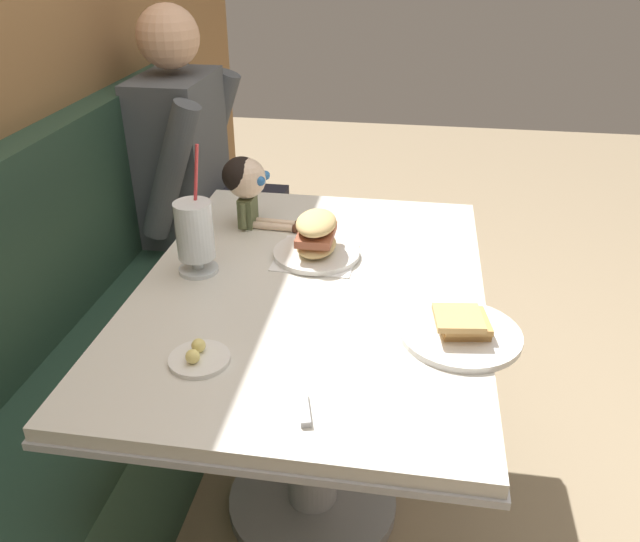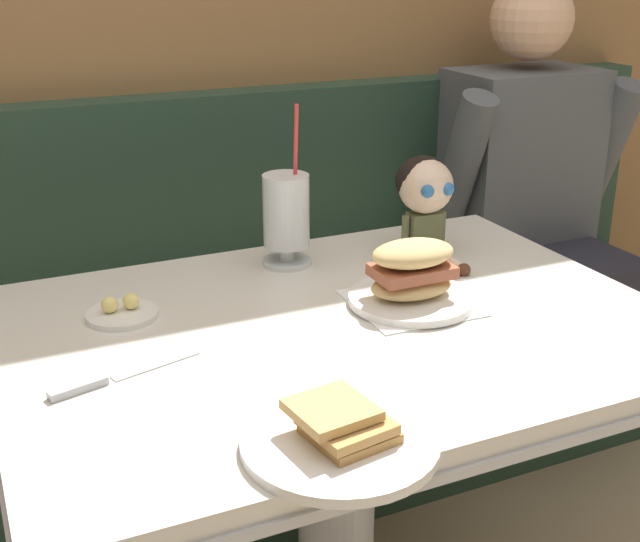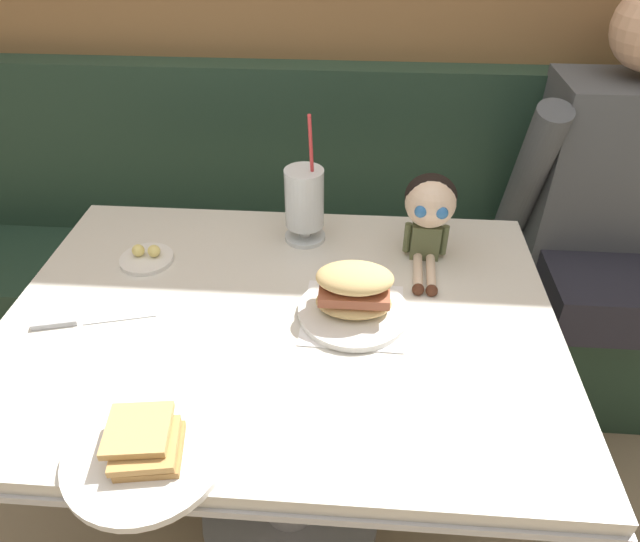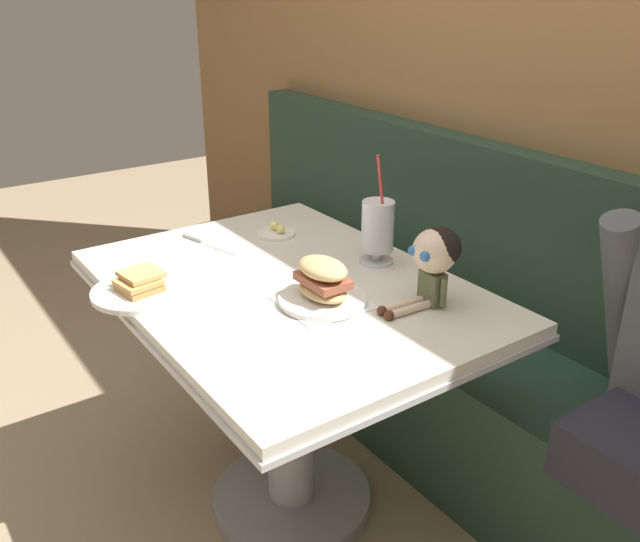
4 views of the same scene
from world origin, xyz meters
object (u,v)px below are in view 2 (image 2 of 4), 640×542
Objects in this scene: milkshake_glass at (286,215)px; seated_doll at (425,191)px; sandwich_plate at (412,279)px; diner_patron at (527,181)px; butter_knife at (100,381)px; toast_plate at (341,436)px; butter_saucer at (122,312)px.

seated_doll is at bearing -10.77° from milkshake_glass.
diner_patron is (0.69, 0.57, -0.04)m from sandwich_plate.
toast_plate is at bearing -49.83° from butter_knife.
sandwich_plate is 1.00× the size of seated_doll.
butter_saucer is (-0.47, 0.15, -0.04)m from sandwich_plate.
diner_patron is at bearing 33.36° from seated_doll.
toast_plate is 1.14× the size of sandwich_plate.
sandwich_plate is at bearing 48.84° from toast_plate.
toast_plate is 0.31× the size of diner_patron.
seated_doll is (0.46, 0.57, 0.11)m from toast_plate.
seated_doll reaches higher than butter_saucer.
sandwich_plate is 0.55m from butter_knife.
milkshake_glass is 1.43× the size of sandwich_plate.
toast_plate is 2.08× the size of butter_saucer.
seated_doll reaches higher than butter_knife.
milkshake_glass is at bearing 114.20° from sandwich_plate.
toast_plate is at bearing -137.26° from diner_patron.
milkshake_glass is 2.63× the size of butter_saucer.
seated_doll reaches higher than toast_plate.
butter_knife is (-0.08, -0.22, -0.00)m from butter_saucer.
butter_saucer is at bearing -161.47° from milkshake_glass.
toast_plate is 0.74m from seated_doll.
diner_patron is at bearing 42.74° from toast_plate.
butter_knife is at bearing -173.29° from sandwich_plate.
sandwich_plate is 0.50m from butter_saucer.
seated_doll is 0.27× the size of diner_patron.
diner_patron is (1.16, 0.41, -0.01)m from butter_saucer.
sandwich_plate reaches higher than butter_saucer.
seated_doll is 0.65m from diner_patron.
sandwich_plate is at bearing -65.80° from milkshake_glass.
butter_saucer is at bearing 161.87° from sandwich_plate.
sandwich_plate is at bearing 6.71° from butter_knife.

